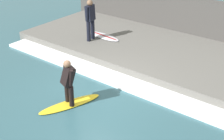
# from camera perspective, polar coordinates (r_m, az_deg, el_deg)

# --- Properties ---
(ground_plane) EXTENTS (28.00, 28.00, 0.00)m
(ground_plane) POSITION_cam_1_polar(r_m,az_deg,el_deg) (9.74, -2.65, -5.23)
(ground_plane) COLOR #335B66
(concrete_ledge) EXTENTS (4.40, 11.93, 0.35)m
(concrete_ledge) POSITION_cam_1_polar(r_m,az_deg,el_deg) (12.50, 8.81, 3.09)
(concrete_ledge) COLOR #66635E
(concrete_ledge) RESTS_ON ground_plane
(back_wall) EXTENTS (0.50, 12.53, 1.89)m
(back_wall) POSITION_cam_1_polar(r_m,az_deg,el_deg) (14.31, 13.95, 9.03)
(back_wall) COLOR #474442
(back_wall) RESTS_ON ground_plane
(wave_foam_crest) EXTENTS (0.81, 11.34, 0.10)m
(wave_foam_crest) POSITION_cam_1_polar(r_m,az_deg,el_deg) (10.57, 1.75, -2.08)
(wave_foam_crest) COLOR white
(wave_foam_crest) RESTS_ON ground_plane
(surfboard_riding) EXTENTS (2.01, 1.11, 0.06)m
(surfboard_riding) POSITION_cam_1_polar(r_m,az_deg,el_deg) (9.51, -7.68, -6.17)
(surfboard_riding) COLOR yellow
(surfboard_riding) RESTS_ON ground_plane
(surfer_riding) EXTENTS (0.49, 0.58, 1.42)m
(surfer_riding) POSITION_cam_1_polar(r_m,az_deg,el_deg) (9.09, -8.00, -1.86)
(surfer_riding) COLOR black
(surfer_riding) RESTS_ON surfboard_riding
(surfer_waiting_near) EXTENTS (0.57, 0.33, 1.69)m
(surfer_waiting_near) POSITION_cam_1_polar(r_m,az_deg,el_deg) (12.91, -4.00, 9.49)
(surfer_waiting_near) COLOR black
(surfer_waiting_near) RESTS_ON concrete_ledge
(surfboard_waiting_near) EXTENTS (0.71, 1.71, 0.07)m
(surfboard_waiting_near) POSITION_cam_1_polar(r_m,az_deg,el_deg) (13.49, -1.51, 6.20)
(surfboard_waiting_near) COLOR silver
(surfboard_waiting_near) RESTS_ON concrete_ledge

